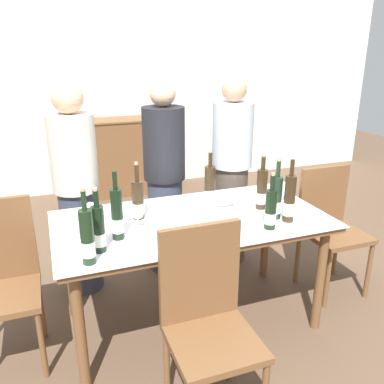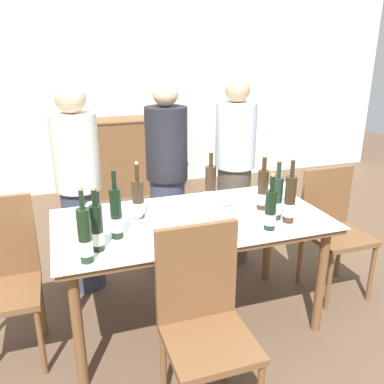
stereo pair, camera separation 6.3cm
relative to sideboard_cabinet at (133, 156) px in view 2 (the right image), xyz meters
name	(u,v)px [view 2 (the right image)]	position (x,y,z in m)	size (l,w,h in m)	color
ground_plane	(192,320)	(-0.15, -2.82, -0.48)	(12.00, 12.00, 0.00)	brown
back_wall	(113,81)	(-0.15, 0.29, 0.92)	(8.00, 0.10, 2.80)	silver
sideboard_cabinet	(133,156)	(0.00, 0.00, 0.00)	(1.22, 0.46, 0.96)	brown
dining_table	(192,230)	(-0.15, -2.82, 0.21)	(1.71, 0.89, 0.77)	brown
ice_bucket	(215,212)	(-0.07, -2.99, 0.39)	(0.23, 0.23, 0.19)	white
wine_bottle_0	(277,199)	(0.35, -2.99, 0.42)	(0.07, 0.07, 0.39)	#1E3323
wine_bottle_1	(97,229)	(-0.76, -3.06, 0.41)	(0.07, 0.07, 0.36)	black
wine_bottle_2	(211,189)	(0.02, -2.69, 0.43)	(0.07, 0.07, 0.40)	#332314
wine_bottle_3	(138,200)	(-0.47, -2.69, 0.41)	(0.08, 0.08, 0.37)	#332314
wine_bottle_4	(263,191)	(0.34, -2.81, 0.42)	(0.07, 0.07, 0.37)	#332314
wine_bottle_5	(270,211)	(0.23, -3.12, 0.41)	(0.07, 0.07, 0.35)	black
wine_bottle_6	(116,215)	(-0.64, -2.94, 0.43)	(0.07, 0.07, 0.40)	black
wine_bottle_7	(290,201)	(0.40, -3.06, 0.43)	(0.07, 0.07, 0.40)	#332314
wine_bottle_8	(85,237)	(-0.83, -3.17, 0.43)	(0.07, 0.07, 0.40)	black
wine_glass_0	(137,213)	(-0.51, -2.85, 0.38)	(0.07, 0.07, 0.14)	white
wine_glass_1	(77,221)	(-0.85, -2.84, 0.38)	(0.08, 0.08, 0.13)	white
wine_glass_2	(91,208)	(-0.76, -2.69, 0.39)	(0.08, 0.08, 0.14)	white
wine_glass_3	(284,189)	(0.55, -2.75, 0.39)	(0.09, 0.09, 0.14)	white
chair_left_end	(1,271)	(-1.30, -2.73, 0.08)	(0.42, 0.42, 0.98)	brown
chair_near_front	(203,313)	(-0.32, -3.49, 0.08)	(0.42, 0.42, 0.99)	brown
chair_right_end	(332,222)	(1.00, -2.74, 0.07)	(0.42, 0.42, 0.95)	brown
person_host	(79,191)	(-0.80, -2.12, 0.31)	(0.33, 0.33, 1.58)	#383F56
person_guest_left	(167,181)	(-0.11, -2.05, 0.30)	(0.33, 0.33, 1.57)	#383F56
person_guest_right	(234,174)	(0.47, -2.09, 0.31)	(0.33, 0.33, 1.58)	#51473D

